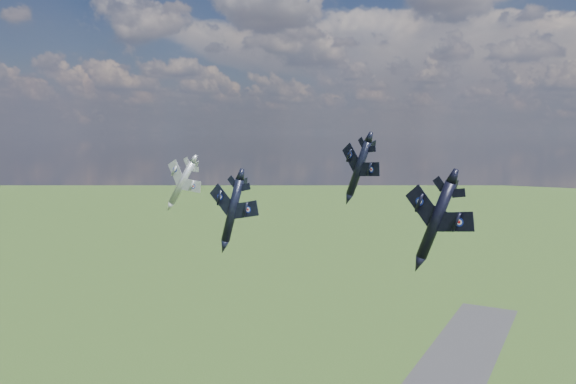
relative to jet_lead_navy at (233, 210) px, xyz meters
The scene contains 4 objects.
jet_lead_navy is the anchor object (origin of this frame).
jet_right_navy 31.70m from the jet_lead_navy, 12.43° to the right, with size 8.92×12.44×2.57m, color black, non-canonical shape.
jet_high_navy 23.85m from the jet_lead_navy, 60.35° to the left, with size 9.68×13.50×2.79m, color black, non-canonical shape.
jet_left_silver 25.60m from the jet_lead_navy, 145.42° to the left, with size 9.20×12.82×2.65m, color #95999F, non-canonical shape.
Camera 1 is at (44.25, -59.06, 93.04)m, focal length 35.00 mm.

